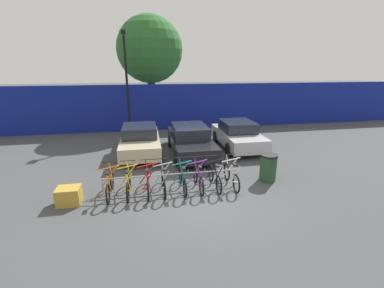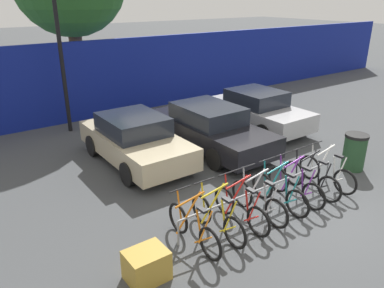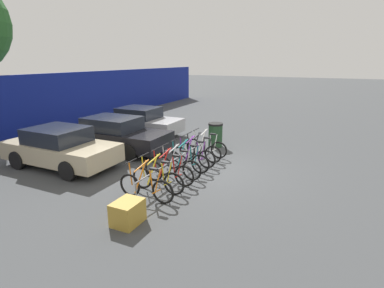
{
  "view_description": "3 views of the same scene",
  "coord_description": "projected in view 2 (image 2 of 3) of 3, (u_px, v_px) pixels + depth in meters",
  "views": [
    {
      "loc": [
        -1.58,
        -7.49,
        4.16
      ],
      "look_at": [
        0.11,
        1.77,
        1.27
      ],
      "focal_mm": 24.0,
      "sensor_mm": 36.0,
      "label": 1
    },
    {
      "loc": [
        -6.43,
        -4.41,
        4.55
      ],
      "look_at": [
        -1.77,
        2.09,
        1.37
      ],
      "focal_mm": 35.0,
      "sensor_mm": 36.0,
      "label": 2
    },
    {
      "loc": [
        -9.0,
        -3.76,
        3.65
      ],
      "look_at": [
        0.54,
        0.77,
        0.67
      ],
      "focal_mm": 28.0,
      "sensor_mm": 36.0,
      "label": 3
    }
  ],
  "objects": [
    {
      "name": "bicycle_yellow",
      "position": [
        217.0,
        218.0,
        7.53
      ],
      "size": [
        0.68,
        1.71,
        1.05
      ],
      "rotation": [
        0.0,
        0.0,
        -0.07
      ],
      "color": "black",
      "rests_on": "ground"
    },
    {
      "name": "ground_plane",
      "position": [
        309.0,
        211.0,
        8.5
      ],
      "size": [
        120.0,
        120.0,
        0.0
      ],
      "primitive_type": "plane",
      "color": "#424447"
    },
    {
      "name": "cargo_crate",
      "position": [
        147.0,
        265.0,
        6.37
      ],
      "size": [
        0.7,
        0.56,
        0.55
      ],
      "primitive_type": "cube",
      "color": "#B28C33",
      "rests_on": "ground"
    },
    {
      "name": "bicycle_red",
      "position": [
        241.0,
        209.0,
        7.87
      ],
      "size": [
        0.68,
        1.71,
        1.05
      ],
      "rotation": [
        0.0,
        0.0,
        -0.04
      ],
      "color": "black",
      "rests_on": "ground"
    },
    {
      "name": "car_silver",
      "position": [
        257.0,
        110.0,
        13.55
      ],
      "size": [
        1.91,
        4.02,
        1.4
      ],
      "color": "#B7B7BC",
      "rests_on": "ground"
    },
    {
      "name": "trash_bin",
      "position": [
        354.0,
        152.0,
        10.37
      ],
      "size": [
        0.63,
        0.63,
        1.03
      ],
      "color": "#234728",
      "rests_on": "ground"
    },
    {
      "name": "bicycle_teal",
      "position": [
        279.0,
        192.0,
        8.51
      ],
      "size": [
        0.68,
        1.71,
        1.05
      ],
      "rotation": [
        0.0,
        0.0,
        -0.04
      ],
      "color": "black",
      "rests_on": "ground"
    },
    {
      "name": "bicycle_black",
      "position": [
        311.0,
        179.0,
        9.13
      ],
      "size": [
        0.68,
        1.71,
        1.05
      ],
      "rotation": [
        0.0,
        0.0,
        0.0
      ],
      "color": "black",
      "rests_on": "ground"
    },
    {
      "name": "bike_rack",
      "position": [
        265.0,
        189.0,
        8.4
      ],
      "size": [
        4.72,
        0.04,
        0.57
      ],
      "color": "gray",
      "rests_on": "ground"
    },
    {
      "name": "bicycle_purple",
      "position": [
        295.0,
        186.0,
        8.81
      ],
      "size": [
        0.68,
        1.71,
        1.05
      ],
      "rotation": [
        0.0,
        0.0,
        0.03
      ],
      "color": "black",
      "rests_on": "ground"
    },
    {
      "name": "bicycle_orange",
      "position": [
        193.0,
        228.0,
        7.2
      ],
      "size": [
        0.68,
        1.71,
        1.05
      ],
      "rotation": [
        0.0,
        0.0,
        -0.05
      ],
      "color": "black",
      "rests_on": "ground"
    },
    {
      "name": "bicycle_silver",
      "position": [
        259.0,
        201.0,
        8.16
      ],
      "size": [
        0.68,
        1.71,
        1.05
      ],
      "rotation": [
        0.0,
        0.0,
        -0.06
      ],
      "color": "black",
      "rests_on": "ground"
    },
    {
      "name": "lamp_post",
      "position": [
        58.0,
        34.0,
        12.27
      ],
      "size": [
        0.24,
        0.44,
        6.04
      ],
      "color": "black",
      "rests_on": "ground"
    },
    {
      "name": "bicycle_white",
      "position": [
        327.0,
        173.0,
        9.46
      ],
      "size": [
        0.68,
        1.71,
        1.05
      ],
      "rotation": [
        0.0,
        0.0,
        0.02
      ],
      "color": "black",
      "rests_on": "ground"
    },
    {
      "name": "hoarding_wall",
      "position": [
        121.0,
        77.0,
        15.11
      ],
      "size": [
        36.0,
        0.16,
        2.99
      ],
      "primitive_type": "cube",
      "color": "navy",
      "rests_on": "ground"
    },
    {
      "name": "car_black",
      "position": [
        210.0,
        127.0,
        11.74
      ],
      "size": [
        1.91,
        4.6,
        1.4
      ],
      "color": "black",
      "rests_on": "ground"
    },
    {
      "name": "car_beige",
      "position": [
        135.0,
        140.0,
        10.77
      ],
      "size": [
        1.91,
        4.1,
        1.4
      ],
      "color": "#C1B28E",
      "rests_on": "ground"
    }
  ]
}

